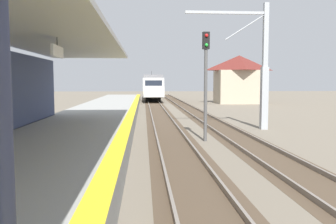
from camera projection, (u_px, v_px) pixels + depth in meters
station_platform at (76, 136)px, 15.88m from camera, size 5.00×80.00×0.91m
track_pair_nearest_platform at (168, 131)px, 20.19m from camera, size 2.34×120.00×0.16m
track_pair_middle at (227, 131)px, 20.42m from camera, size 2.34×120.00×0.16m
approaching_train at (152, 86)px, 56.88m from camera, size 2.93×19.60×4.76m
rail_signal_post at (206, 75)px, 16.91m from camera, size 0.32×0.34×5.20m
catenary_pylon_far_side at (260, 69)px, 21.22m from camera, size 5.00×0.40×7.50m
distant_trackside_house at (239, 78)px, 47.69m from camera, size 6.60×5.28×6.40m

